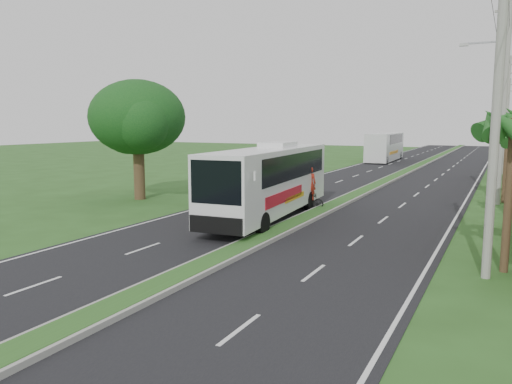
% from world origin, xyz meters
% --- Properties ---
extents(ground, '(180.00, 180.00, 0.00)m').
position_xyz_m(ground, '(0.00, 0.00, 0.00)').
color(ground, '#284E1C').
rests_on(ground, ground).
extents(road_asphalt, '(14.00, 160.00, 0.02)m').
position_xyz_m(road_asphalt, '(0.00, 20.00, 0.01)').
color(road_asphalt, black).
rests_on(road_asphalt, ground).
extents(median_strip, '(1.20, 160.00, 0.18)m').
position_xyz_m(median_strip, '(0.00, 20.00, 0.10)').
color(median_strip, gray).
rests_on(median_strip, ground).
extents(lane_edge_left, '(0.12, 160.00, 0.01)m').
position_xyz_m(lane_edge_left, '(-6.70, 20.00, 0.00)').
color(lane_edge_left, silver).
rests_on(lane_edge_left, ground).
extents(lane_edge_right, '(0.12, 160.00, 0.01)m').
position_xyz_m(lane_edge_right, '(6.70, 20.00, 0.00)').
color(lane_edge_right, silver).
rests_on(lane_edge_right, ground).
extents(palm_verge_c, '(2.40, 2.40, 5.85)m').
position_xyz_m(palm_verge_c, '(8.80, 19.00, 5.12)').
color(palm_verge_c, '#473321').
rests_on(palm_verge_c, ground).
extents(shade_tree, '(6.30, 6.00, 7.54)m').
position_xyz_m(shade_tree, '(-12.11, 10.02, 5.03)').
color(shade_tree, '#473321').
rests_on(shade_tree, ground).
extents(utility_pole_a, '(1.60, 0.28, 11.00)m').
position_xyz_m(utility_pole_a, '(8.50, 2.00, 5.67)').
color(utility_pole_a, gray).
rests_on(utility_pole_a, ground).
extents(utility_pole_b, '(3.20, 0.28, 12.00)m').
position_xyz_m(utility_pole_b, '(8.47, 18.00, 6.26)').
color(utility_pole_b, gray).
rests_on(utility_pole_b, ground).
extents(utility_pole_c, '(1.60, 0.28, 11.00)m').
position_xyz_m(utility_pole_c, '(8.50, 38.00, 5.67)').
color(utility_pole_c, gray).
rests_on(utility_pole_c, ground).
extents(utility_pole_d, '(1.60, 0.28, 10.50)m').
position_xyz_m(utility_pole_d, '(8.50, 58.00, 5.42)').
color(utility_pole_d, gray).
rests_on(utility_pole_d, ground).
extents(coach_bus_main, '(3.37, 12.08, 3.86)m').
position_xyz_m(coach_bus_main, '(-1.80, 7.91, 2.12)').
color(coach_bus_main, white).
rests_on(coach_bus_main, ground).
extents(coach_bus_far, '(2.98, 12.21, 3.54)m').
position_xyz_m(coach_bus_far, '(-5.20, 49.56, 2.01)').
color(coach_bus_far, silver).
rests_on(coach_bus_far, ground).
extents(motorcyclist, '(1.62, 0.93, 2.43)m').
position_xyz_m(motorcyclist, '(-0.92, 11.26, 0.95)').
color(motorcyclist, black).
rests_on(motorcyclist, ground).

